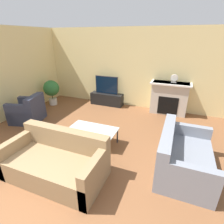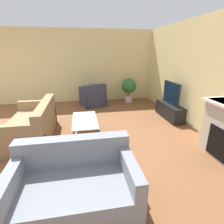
{
  "view_description": "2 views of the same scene",
  "coord_description": "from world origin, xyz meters",
  "px_view_note": "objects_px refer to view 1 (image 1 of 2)",
  "views": [
    {
      "loc": [
        1.91,
        -0.98,
        2.41
      ],
      "look_at": [
        0.49,
        2.6,
        0.73
      ],
      "focal_mm": 28.0,
      "sensor_mm": 36.0,
      "label": 1
    },
    {
      "loc": [
        4.0,
        2.17,
        1.92
      ],
      "look_at": [
        0.54,
        2.79,
        0.69
      ],
      "focal_mm": 28.0,
      "sensor_mm": 36.0,
      "label": 2
    }
  ],
  "objects_px": {
    "couch_sectional": "(57,162)",
    "couch_loveseat": "(182,157)",
    "tv": "(107,85)",
    "mantel_clock": "(174,78)",
    "coffee_table": "(93,130)",
    "armchair_by_window": "(28,112)",
    "potted_plant": "(51,89)"
  },
  "relations": [
    {
      "from": "tv",
      "to": "mantel_clock",
      "type": "height_order",
      "value": "mantel_clock"
    },
    {
      "from": "couch_loveseat",
      "to": "mantel_clock",
      "type": "bearing_deg",
      "value": 9.03
    },
    {
      "from": "couch_loveseat",
      "to": "armchair_by_window",
      "type": "bearing_deg",
      "value": 82.73
    },
    {
      "from": "coffee_table",
      "to": "tv",
      "type": "bearing_deg",
      "value": 106.08
    },
    {
      "from": "armchair_by_window",
      "to": "couch_loveseat",
      "type": "bearing_deg",
      "value": 67.98
    },
    {
      "from": "tv",
      "to": "coffee_table",
      "type": "xyz_separation_m",
      "value": [
        0.73,
        -2.53,
        -0.4
      ]
    },
    {
      "from": "couch_sectional",
      "to": "coffee_table",
      "type": "height_order",
      "value": "couch_sectional"
    },
    {
      "from": "couch_loveseat",
      "to": "potted_plant",
      "type": "relative_size",
      "value": 1.64
    },
    {
      "from": "armchair_by_window",
      "to": "potted_plant",
      "type": "relative_size",
      "value": 1.08
    },
    {
      "from": "tv",
      "to": "potted_plant",
      "type": "height_order",
      "value": "tv"
    },
    {
      "from": "couch_sectional",
      "to": "couch_loveseat",
      "type": "xyz_separation_m",
      "value": [
        2.14,
        1.0,
        0.0
      ]
    },
    {
      "from": "couch_loveseat",
      "to": "coffee_table",
      "type": "relative_size",
      "value": 1.33
    },
    {
      "from": "potted_plant",
      "to": "mantel_clock",
      "type": "height_order",
      "value": "mantel_clock"
    },
    {
      "from": "couch_loveseat",
      "to": "coffee_table",
      "type": "xyz_separation_m",
      "value": [
        -2.01,
        0.19,
        0.08
      ]
    },
    {
      "from": "couch_sectional",
      "to": "couch_loveseat",
      "type": "height_order",
      "value": "same"
    },
    {
      "from": "couch_loveseat",
      "to": "armchair_by_window",
      "type": "height_order",
      "value": "same"
    },
    {
      "from": "potted_plant",
      "to": "mantel_clock",
      "type": "distance_m",
      "value": 4.32
    },
    {
      "from": "tv",
      "to": "potted_plant",
      "type": "xyz_separation_m",
      "value": [
        -1.91,
        -0.74,
        -0.17
      ]
    },
    {
      "from": "couch_sectional",
      "to": "couch_loveseat",
      "type": "bearing_deg",
      "value": 25.02
    },
    {
      "from": "coffee_table",
      "to": "mantel_clock",
      "type": "distance_m",
      "value": 3.12
    },
    {
      "from": "couch_loveseat",
      "to": "mantel_clock",
      "type": "height_order",
      "value": "mantel_clock"
    },
    {
      "from": "couch_sectional",
      "to": "armchair_by_window",
      "type": "xyz_separation_m",
      "value": [
        -2.27,
        1.56,
        0.01
      ]
    },
    {
      "from": "mantel_clock",
      "to": "potted_plant",
      "type": "bearing_deg",
      "value": -169.61
    },
    {
      "from": "potted_plant",
      "to": "coffee_table",
      "type": "bearing_deg",
      "value": -34.13
    },
    {
      "from": "armchair_by_window",
      "to": "mantel_clock",
      "type": "distance_m",
      "value": 4.62
    },
    {
      "from": "couch_sectional",
      "to": "mantel_clock",
      "type": "bearing_deg",
      "value": 65.65
    },
    {
      "from": "tv",
      "to": "mantel_clock",
      "type": "bearing_deg",
      "value": 0.92
    },
    {
      "from": "armchair_by_window",
      "to": "coffee_table",
      "type": "distance_m",
      "value": 2.43
    },
    {
      "from": "coffee_table",
      "to": "mantel_clock",
      "type": "height_order",
      "value": "mantel_clock"
    },
    {
      "from": "armchair_by_window",
      "to": "coffee_table",
      "type": "height_order",
      "value": "armchair_by_window"
    },
    {
      "from": "mantel_clock",
      "to": "armchair_by_window",
      "type": "bearing_deg",
      "value": -151.04
    },
    {
      "from": "tv",
      "to": "armchair_by_window",
      "type": "height_order",
      "value": "tv"
    }
  ]
}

